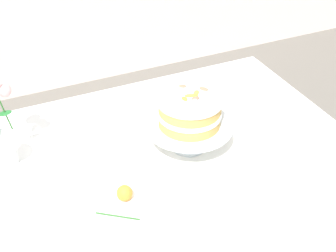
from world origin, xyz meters
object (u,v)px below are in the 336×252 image
object	(u,v)px
cake_stand	(189,128)
flower_vase	(0,130)
fallen_rose	(124,194)
layer_cake	(190,110)
dining_table	(156,185)

from	to	relation	value
cake_stand	flower_vase	xyz separation A→B (m)	(-0.58, 0.17, 0.05)
flower_vase	fallen_rose	size ratio (longest dim) A/B	2.83
flower_vase	fallen_rose	bearing A→B (deg)	-48.40
layer_cake	dining_table	bearing A→B (deg)	-166.89
layer_cake	fallen_rose	size ratio (longest dim) A/B	1.68
dining_table	cake_stand	size ratio (longest dim) A/B	4.83
layer_cake	fallen_rose	world-z (taller)	layer_cake
dining_table	fallen_rose	xyz separation A→B (m)	(-0.15, -0.12, 0.11)
dining_table	layer_cake	distance (m)	0.28
dining_table	flower_vase	xyz separation A→B (m)	(-0.44, 0.21, 0.22)
fallen_rose	layer_cake	bearing A→B (deg)	27.33
dining_table	flower_vase	size ratio (longest dim) A/B	3.89
cake_stand	fallen_rose	world-z (taller)	cake_stand
layer_cake	fallen_rose	xyz separation A→B (m)	(-0.29, -0.15, -0.13)
cake_stand	layer_cake	distance (m)	0.07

